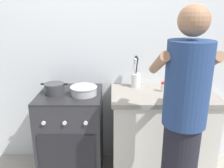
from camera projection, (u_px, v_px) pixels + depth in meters
name	position (u px, v px, depth m)	size (l,w,h in m)	color
back_wall	(126.00, 51.00, 2.45)	(3.20, 0.10, 2.50)	silver
countertop	(161.00, 134.00, 2.36)	(1.00, 0.60, 0.90)	silver
stove_range	(73.00, 134.00, 2.36)	(0.60, 0.62, 0.90)	#2D2D33
pot	(55.00, 88.00, 2.19)	(0.25, 0.19, 0.10)	#38383D
mixing_bowl	(84.00, 90.00, 2.16)	(0.26, 0.26, 0.08)	#B7B7BC
utensil_crock	(136.00, 78.00, 2.37)	(0.10, 0.10, 0.33)	silver
spice_bottle	(164.00, 87.00, 2.25)	(0.04, 0.04, 0.10)	silver
oil_bottle	(185.00, 81.00, 2.22)	(0.06, 0.06, 0.26)	gold
person	(183.00, 128.00, 1.64)	(0.41, 0.50, 1.70)	black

